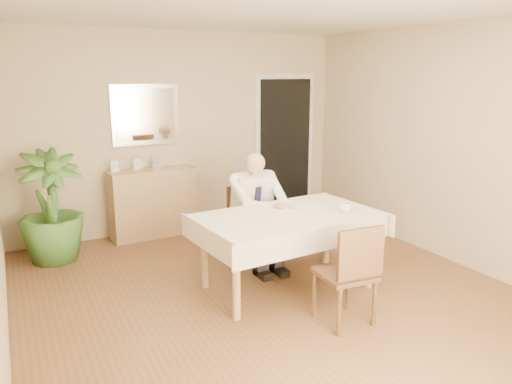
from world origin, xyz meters
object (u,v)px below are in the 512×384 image
chair_near (351,270)px  coffee_mug (345,207)px  dining_table (288,223)px  chair_far (248,219)px  sideboard (153,203)px  seated_man (259,206)px  potted_palm (51,207)px

chair_near → coffee_mug: chair_near is taller
dining_table → chair_far: chair_far is taller
coffee_mug → sideboard: size_ratio=0.11×
seated_man → dining_table: bearing=-90.0°
potted_palm → sideboard: bearing=16.1°
coffee_mug → potted_palm: potted_palm is taller
sideboard → chair_near: bearing=-79.5°
potted_palm → coffee_mug: bearing=-39.0°
seated_man → sideboard: seated_man is taller
chair_far → sideboard: size_ratio=0.76×
chair_far → potted_palm: size_ratio=0.67×
chair_far → chair_near: bearing=-81.1°
seated_man → sideboard: bearing=114.2°
dining_table → seated_man: bearing=85.5°
chair_near → sideboard: chair_near is taller
dining_table → sideboard: size_ratio=1.64×
dining_table → coffee_mug: coffee_mug is taller
coffee_mug → chair_near: bearing=-122.4°
chair_near → seated_man: size_ratio=0.71×
seated_man → chair_near: bearing=-87.1°
sideboard → potted_palm: bearing=-167.9°
potted_palm → seated_man: bearing=-32.2°
coffee_mug → sideboard: 2.70m
chair_far → coffee_mug: size_ratio=6.84×
dining_table → seated_man: size_ratio=1.44×
chair_near → potted_palm: (-2.04, 2.73, 0.13)m
chair_near → coffee_mug: (0.45, 0.71, 0.30)m
coffee_mug → potted_palm: 3.21m
potted_palm → chair_far: bearing=-25.9°
dining_table → seated_man: (-0.00, 0.59, 0.02)m
chair_near → seated_man: (-0.08, 1.49, 0.19)m
coffee_mug → potted_palm: size_ratio=0.10×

